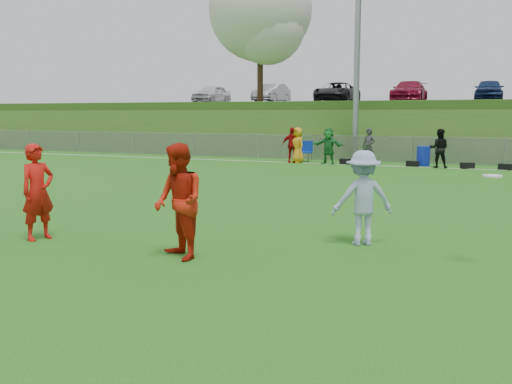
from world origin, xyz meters
The scene contains 16 objects.
ground centered at (0.00, 0.00, 0.00)m, with size 120.00×120.00×0.00m, color #206515.
sideline_far centered at (0.00, 18.00, 0.01)m, with size 60.00×0.10×0.01m, color white.
fence centered at (0.00, 20.00, 0.65)m, with size 58.00×0.06×1.30m.
light_pole centered at (-3.00, 20.80, 6.71)m, with size 1.20×0.40×12.15m.
berm centered at (0.00, 31.00, 1.50)m, with size 120.00×18.00×3.00m, color #2D5718.
parking_lot centered at (0.00, 33.00, 3.05)m, with size 120.00×12.00×0.10m, color black.
tree_white_flowering centered at (-9.84, 24.92, 8.32)m, with size 6.30×6.30×8.78m.
car_row centered at (-1.17, 32.00, 3.82)m, with size 32.04×5.18×1.44m.
spectator_row centered at (-2.92, 18.00, 0.85)m, with size 7.76×0.92×1.69m.
gear_bags centered at (1.02, 18.10, 0.13)m, with size 7.40×0.48×0.26m.
player_red_left centered at (-4.18, 0.19, 0.91)m, with size 0.66×0.43×1.82m, color red.
player_red_center centered at (-1.00, -0.03, 0.95)m, with size 0.93×0.72×1.90m, color red.
player_blue centered at (1.53, 2.15, 0.86)m, with size 1.11×0.64×1.71m, color #93A8CC.
frisbee centered at (3.67, 1.39, 1.43)m, with size 0.29×0.29×0.03m.
recycling_bin centered at (0.63, 18.71, 0.44)m, with size 0.59×0.59×0.89m, color #1025B7.
camp_chair centered at (-5.00, 18.83, 0.30)m, with size 0.58×0.59×1.02m.
Camera 1 is at (3.73, -7.95, 2.38)m, focal length 40.00 mm.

